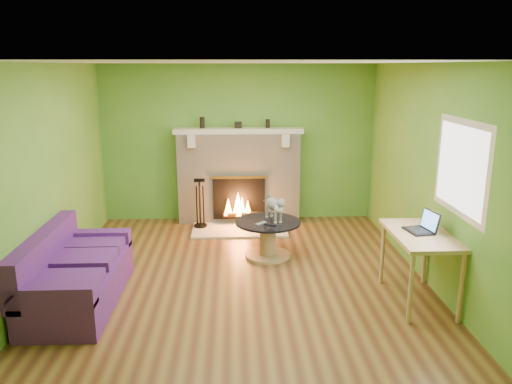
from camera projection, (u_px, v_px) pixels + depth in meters
floor at (241, 277)px, 6.24m from camera, size 5.00×5.00×0.00m
ceiling at (240, 62)px, 5.60m from camera, size 5.00×5.00×0.00m
wall_back at (238, 143)px, 8.34m from camera, size 5.00×0.00×5.00m
wall_front at (246, 251)px, 3.50m from camera, size 5.00×0.00×5.00m
wall_left at (48, 177)px, 5.82m from camera, size 0.00×5.00×5.00m
wall_right at (427, 174)px, 6.01m from camera, size 0.00×5.00×5.00m
window_frame at (461, 168)px, 5.08m from camera, size 0.00×1.20×1.20m
window_pane at (460, 168)px, 5.08m from camera, size 0.00×1.06×1.06m
fireplace at (239, 177)px, 8.29m from camera, size 2.10×0.46×1.58m
hearth at (240, 230)px, 7.98m from camera, size 1.50×0.75×0.03m
mantel at (238, 131)px, 8.08m from camera, size 2.10×0.28×0.08m
sofa at (74, 275)px, 5.51m from camera, size 0.86×1.80×0.81m
coffee_table at (268, 236)px, 6.85m from camera, size 0.90×0.90×0.51m
desk at (421, 242)px, 5.42m from camera, size 0.63×1.09×0.80m
cat at (274, 207)px, 6.80m from camera, size 0.40×0.62×0.36m
remote_silver at (261, 223)px, 6.67m from camera, size 0.16×0.15×0.02m
remote_black at (270, 225)px, 6.62m from camera, size 0.16×0.12×0.02m
laptop at (419, 221)px, 5.41m from camera, size 0.33×0.36×0.24m
fire_tools at (200, 203)px, 7.99m from camera, size 0.21×0.21×0.80m
mantel_vase_left at (202, 123)px, 8.05m from camera, size 0.08×0.08×0.18m
mantel_vase_right at (268, 124)px, 8.10m from camera, size 0.07×0.07×0.14m
mantel_box at (238, 125)px, 8.09m from camera, size 0.12×0.08×0.10m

